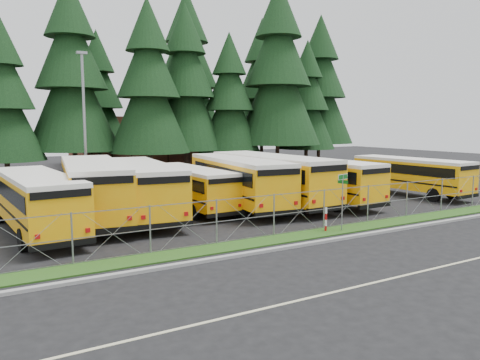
# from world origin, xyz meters

# --- Properties ---
(ground) EXTENTS (120.00, 120.00, 0.00)m
(ground) POSITION_xyz_m (0.00, 0.00, 0.00)
(ground) COLOR black
(ground) RESTS_ON ground
(curb) EXTENTS (50.00, 0.25, 0.12)m
(curb) POSITION_xyz_m (0.00, -3.10, 0.06)
(curb) COLOR gray
(curb) RESTS_ON ground
(grass_verge) EXTENTS (50.00, 1.40, 0.06)m
(grass_verge) POSITION_xyz_m (0.00, -1.70, 0.03)
(grass_verge) COLOR #1F4112
(grass_verge) RESTS_ON ground
(road_lane_line) EXTENTS (50.00, 0.12, 0.01)m
(road_lane_line) POSITION_xyz_m (0.00, -8.00, 0.01)
(road_lane_line) COLOR beige
(road_lane_line) RESTS_ON ground
(chainlink_fence) EXTENTS (44.00, 0.10, 2.00)m
(chainlink_fence) POSITION_xyz_m (0.00, -1.00, 1.00)
(chainlink_fence) COLOR gray
(chainlink_fence) RESTS_ON ground
(brick_building) EXTENTS (22.00, 10.00, 6.00)m
(brick_building) POSITION_xyz_m (6.00, 40.00, 3.00)
(brick_building) COLOR brown
(brick_building) RESTS_ON ground
(bus_0) EXTENTS (3.46, 11.19, 2.89)m
(bus_0) POSITION_xyz_m (-13.52, 5.20, 1.44)
(bus_0) COLOR #FFA208
(bus_0) RESTS_ON ground
(bus_1) EXTENTS (4.53, 12.58, 3.23)m
(bus_1) POSITION_xyz_m (-10.47, 6.93, 1.61)
(bus_1) COLOR #FFA208
(bus_1) RESTS_ON ground
(bus_2) EXTENTS (4.03, 11.92, 3.06)m
(bus_2) POSITION_xyz_m (-7.93, 6.54, 1.53)
(bus_2) COLOR #FFA208
(bus_2) RESTS_ON ground
(bus_3) EXTENTS (2.59, 9.93, 2.59)m
(bus_3) POSITION_xyz_m (-4.73, 7.12, 1.29)
(bus_3) COLOR #FFA208
(bus_3) RESTS_ON ground
(bus_4) EXTENTS (4.03, 12.15, 3.13)m
(bus_4) POSITION_xyz_m (-1.81, 6.40, 1.56)
(bus_4) COLOR #FFA208
(bus_4) RESTS_ON ground
(bus_5) EXTENTS (3.32, 12.38, 3.22)m
(bus_5) POSITION_xyz_m (0.44, 6.21, 1.61)
(bus_5) COLOR #FFA208
(bus_5) RESTS_ON ground
(bus_6) EXTENTS (3.15, 11.17, 2.90)m
(bus_6) POSITION_xyz_m (3.60, 5.33, 1.45)
(bus_6) COLOR #FFA208
(bus_6) RESTS_ON ground
(bus_east) EXTENTS (3.17, 10.48, 2.71)m
(bus_east) POSITION_xyz_m (11.50, 4.58, 1.35)
(bus_east) COLOR #FFA208
(bus_east) RESTS_ON ground
(street_sign) EXTENTS (0.81, 0.53, 2.81)m
(street_sign) POSITION_xyz_m (-0.60, -1.87, 2.03)
(street_sign) COLOR gray
(street_sign) RESTS_ON ground
(striped_bollard) EXTENTS (0.11, 0.11, 1.20)m
(striped_bollard) POSITION_xyz_m (-1.34, -1.56, 0.60)
(striped_bollard) COLOR #B20C0C
(striped_bollard) RESTS_ON ground
(light_standard) EXTENTS (0.70, 0.35, 10.14)m
(light_standard) POSITION_xyz_m (-9.00, 15.28, 5.50)
(light_standard) COLOR gray
(light_standard) RESTS_ON ground
(conifer_2) EXTENTS (6.40, 6.40, 14.16)m
(conifer_2) POSITION_xyz_m (-13.41, 25.21, 7.08)
(conifer_2) COLOR black
(conifer_2) RESTS_ON ground
(conifer_3) EXTENTS (8.33, 8.33, 18.42)m
(conifer_3) POSITION_xyz_m (-7.62, 26.59, 9.21)
(conifer_3) COLOR black
(conifer_3) RESTS_ON ground
(conifer_4) EXTENTS (7.58, 7.58, 16.77)m
(conifer_4) POSITION_xyz_m (-1.31, 23.79, 8.39)
(conifer_4) COLOR black
(conifer_4) RESTS_ON ground
(conifer_5) EXTENTS (7.79, 7.79, 17.23)m
(conifer_5) POSITION_xyz_m (3.17, 25.52, 8.61)
(conifer_5) COLOR black
(conifer_5) RESTS_ON ground
(conifer_6) EXTENTS (6.54, 6.54, 14.46)m
(conifer_6) POSITION_xyz_m (7.42, 24.09, 7.23)
(conifer_6) COLOR black
(conifer_6) RESTS_ON ground
(conifer_7) EXTENTS (9.11, 9.11, 20.15)m
(conifer_7) POSITION_xyz_m (12.75, 23.01, 10.07)
(conifer_7) COLOR black
(conifer_7) RESTS_ON ground
(conifer_8) EXTENTS (6.72, 6.72, 14.87)m
(conifer_8) POSITION_xyz_m (18.69, 25.60, 7.43)
(conifer_8) COLOR black
(conifer_8) RESTS_ON ground
(conifer_9) EXTENTS (8.36, 8.36, 18.49)m
(conifer_9) POSITION_xyz_m (22.17, 27.51, 9.24)
(conifer_9) COLOR black
(conifer_9) RESTS_ON ground
(conifer_11) EXTENTS (6.84, 6.84, 15.13)m
(conifer_11) POSITION_xyz_m (-3.78, 33.08, 7.56)
(conifer_11) COLOR black
(conifer_11) RESTS_ON ground
(conifer_12) EXTENTS (9.21, 9.21, 20.38)m
(conifer_12) POSITION_xyz_m (6.10, 31.75, 10.19)
(conifer_12) COLOR black
(conifer_12) RESTS_ON ground
(conifer_13) EXTENTS (8.16, 8.16, 18.05)m
(conifer_13) POSITION_xyz_m (15.88, 31.07, 9.02)
(conifer_13) COLOR black
(conifer_13) RESTS_ON ground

